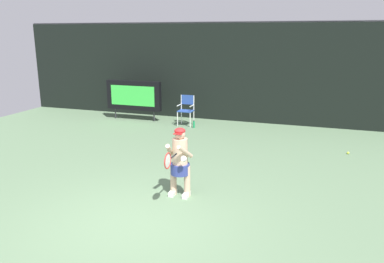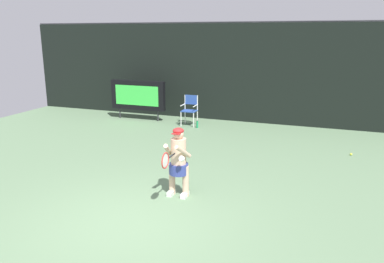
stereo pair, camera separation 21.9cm
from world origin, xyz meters
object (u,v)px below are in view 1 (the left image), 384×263
Objects in this scene: tennis_racket at (168,160)px; tennis_ball_loose at (348,153)px; umpire_chair at (186,108)px; scoreboard at (134,95)px; water_bottle at (194,124)px; tennis_player at (180,160)px.

tennis_racket is 8.85× the size of tennis_ball_loose.
tennis_ball_loose is at bearing 58.05° from tennis_racket.
tennis_ball_loose is at bearing -18.30° from umpire_chair.
scoreboard is at bearing 165.53° from tennis_ball_loose.
umpire_chair is 0.70m from water_bottle.
tennis_racket is 5.89m from tennis_ball_loose.
umpire_chair is at bearing 161.70° from tennis_ball_loose.
tennis_racket is at bearing -89.61° from tennis_player.
scoreboard reaches higher than water_bottle.
umpire_chair is at bearing -4.50° from scoreboard.
scoreboard is 2.75m from water_bottle.
water_bottle is at bearing -10.53° from scoreboard.
tennis_racket reaches higher than water_bottle.
water_bottle is at bearing 108.40° from tennis_racket.
scoreboard is 3.65× the size of tennis_racket.
umpire_chair is 1.79× the size of tennis_racket.
tennis_player is (1.96, -5.86, 0.15)m from umpire_chair.
scoreboard is 7.31m from tennis_player.
water_bottle is 6.42m from tennis_racket.
tennis_player reaches higher than tennis_ball_loose.
tennis_player reaches higher than water_bottle.
umpire_chair is 6.78m from tennis_racket.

